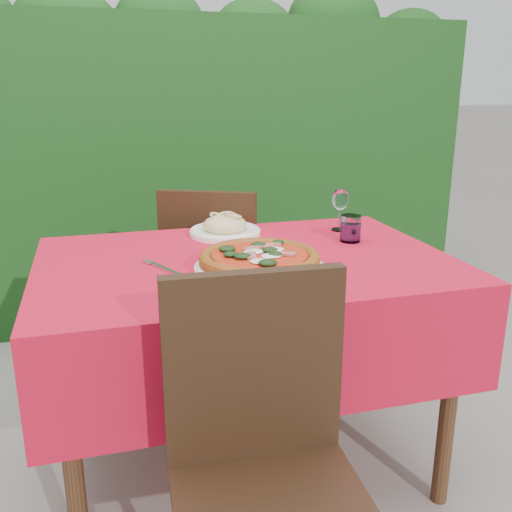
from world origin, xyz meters
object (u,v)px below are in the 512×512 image
object	(u,v)px
wine_glass	(340,201)
pizza_plate	(260,261)
pasta_plate	(225,228)
water_glass	(351,230)
chair_far	(214,274)
chair_near	(264,454)
fork	(165,269)

from	to	relation	value
wine_glass	pizza_plate	bearing A→B (deg)	-137.27
pizza_plate	pasta_plate	distance (m)	0.44
pasta_plate	water_glass	distance (m)	0.44
chair_far	chair_near	bearing A→B (deg)	107.66
fork	wine_glass	bearing A→B (deg)	-1.99
pizza_plate	water_glass	distance (m)	0.46
chair_near	pasta_plate	distance (m)	0.98
pasta_plate	wine_glass	distance (m)	0.43
chair_near	water_glass	size ratio (longest dim) A/B	9.74
chair_far	pizza_plate	distance (m)	0.80
water_glass	pizza_plate	bearing A→B (deg)	-149.08
wine_glass	fork	xyz separation A→B (m)	(-0.68, -0.29, -0.11)
chair_far	pasta_plate	size ratio (longest dim) A/B	3.42
chair_far	water_glass	world-z (taller)	chair_far
pizza_plate	wine_glass	distance (m)	0.58
chair_far	pasta_plate	world-z (taller)	chair_far
wine_glass	fork	size ratio (longest dim) A/B	0.77
chair_far	fork	world-z (taller)	chair_far
chair_far	fork	distance (m)	0.75
pasta_plate	chair_far	bearing A→B (deg)	86.82
chair_near	pizza_plate	distance (m)	0.58
chair_far	water_glass	distance (m)	0.70
pasta_plate	fork	world-z (taller)	pasta_plate
chair_near	pasta_plate	size ratio (longest dim) A/B	3.50
chair_near	fork	xyz separation A→B (m)	(-0.12, 0.59, 0.24)
chair_near	wine_glass	size ratio (longest dim) A/B	5.69
water_glass	wine_glass	distance (m)	0.17
water_glass	chair_near	bearing A→B (deg)	-125.71
pasta_plate	fork	distance (m)	0.43
pizza_plate	fork	world-z (taller)	pizza_plate
chair_near	chair_far	size ratio (longest dim) A/B	1.02
pasta_plate	wine_glass	bearing A→B (deg)	-6.87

